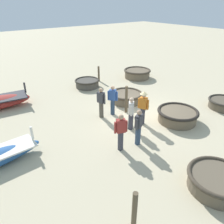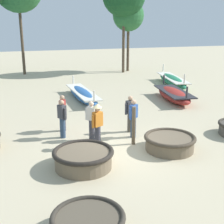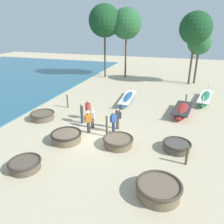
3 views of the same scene
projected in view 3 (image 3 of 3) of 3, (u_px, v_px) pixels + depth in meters
ground_plane at (96, 137)px, 14.48m from camera, size 80.00×80.00×0.00m
coracle_front_left at (25, 164)px, 11.19m from camera, size 1.67×1.67×0.51m
coracle_beside_post at (177, 146)px, 12.88m from camera, size 1.67×1.67×0.53m
coracle_nearest at (66, 136)px, 13.88m from camera, size 1.98×1.98×0.61m
coracle_far_right at (118, 141)px, 13.35m from camera, size 1.88×1.88×0.56m
coracle_upturned at (159, 189)px, 9.40m from camera, size 2.02×2.02×0.65m
coracle_tilted at (43, 116)px, 17.13m from camera, size 1.89×1.89×0.58m
long_boat_red_hull at (128, 98)px, 21.12m from camera, size 1.21×5.23×1.05m
long_boat_green_hull at (182, 110)px, 18.08m from camera, size 1.79×4.18×1.21m
long_boat_blue_hull at (205, 98)px, 21.10m from camera, size 1.93×5.38×1.22m
fisherman_standing_right at (114, 121)px, 14.82m from camera, size 0.43×0.38×1.57m
fisherman_with_hat at (92, 117)px, 15.49m from camera, size 0.43×0.39×1.57m
fisherman_by_coracle at (82, 113)px, 16.28m from camera, size 0.35×0.49×1.57m
fisherman_standing_left at (88, 109)px, 16.95m from camera, size 0.33×0.50×1.57m
fisherman_hauling at (88, 120)px, 14.74m from camera, size 0.49×0.36×1.67m
fisherman_crouching at (118, 118)px, 15.35m from camera, size 0.51×0.31×1.57m
mooring_post_shoreline at (187, 155)px, 11.45m from camera, size 0.14×0.14×1.10m
mooring_post_inland at (107, 126)px, 14.31m from camera, size 0.14×0.14×1.48m
mooring_post_mid_beach at (67, 101)px, 19.45m from camera, size 0.14×0.14×1.20m
tree_rightmost at (199, 43)px, 26.05m from camera, size 2.79×2.79×6.36m
tree_leftmost at (196, 28)px, 25.05m from camera, size 3.72×3.72×8.47m
tree_center at (126, 24)px, 28.66m from camera, size 4.00×4.00×9.10m
tree_left_mid at (105, 21)px, 28.43m from camera, size 4.19×4.19×9.54m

